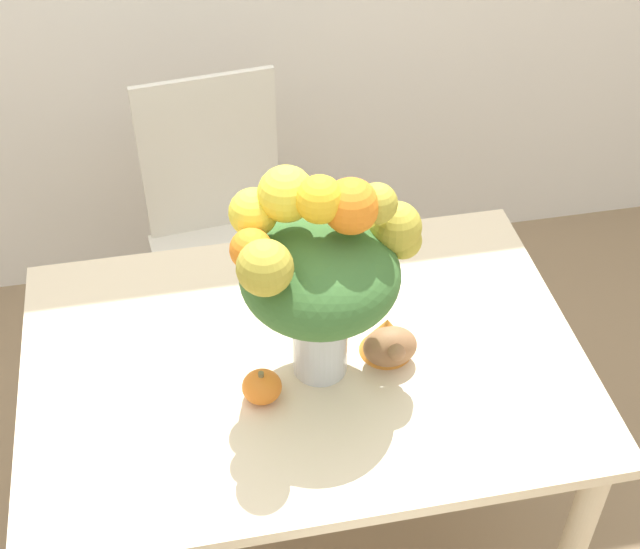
% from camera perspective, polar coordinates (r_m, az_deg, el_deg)
% --- Properties ---
extents(dining_table, '(1.19, 0.82, 0.78)m').
position_cam_1_polar(dining_table, '(2.00, -1.01, -7.61)').
color(dining_table, beige).
rests_on(dining_table, ground_plane).
extents(flower_vase, '(0.38, 0.31, 0.49)m').
position_cam_1_polar(flower_vase, '(1.70, 0.05, 0.38)').
color(flower_vase, silver).
rests_on(flower_vase, dining_table).
extents(pumpkin, '(0.08, 0.08, 0.07)m').
position_cam_1_polar(pumpkin, '(1.82, -3.74, -7.18)').
color(pumpkin, orange).
rests_on(pumpkin, dining_table).
extents(turkey_figurine, '(0.11, 0.15, 0.09)m').
position_cam_1_polar(turkey_figurine, '(1.89, 4.38, -4.20)').
color(turkey_figurine, '#936642').
rests_on(turkey_figurine, dining_table).
extents(dining_chair_near_window, '(0.46, 0.46, 0.98)m').
position_cam_1_polar(dining_chair_near_window, '(2.63, -6.12, 2.12)').
color(dining_chair_near_window, silver).
rests_on(dining_chair_near_window, ground_plane).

